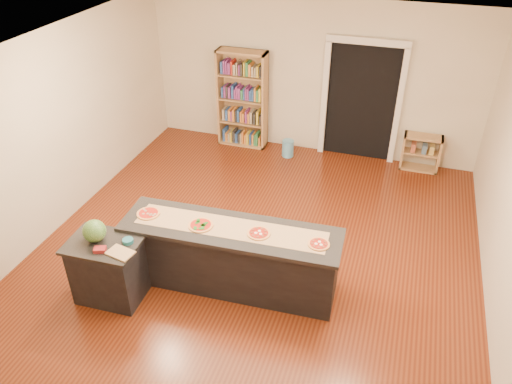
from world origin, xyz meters
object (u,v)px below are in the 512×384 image
(side_counter, at_px, (109,269))
(watermelon, at_px, (94,231))
(bookshelf, at_px, (242,99))
(kitchen_island, at_px, (231,257))
(waste_bin, at_px, (288,148))
(low_shelf, at_px, (421,153))

(side_counter, relative_size, watermelon, 3.14)
(bookshelf, bearing_deg, kitchen_island, -72.93)
(bookshelf, xyz_separation_m, waste_bin, (0.96, -0.22, -0.76))
(bookshelf, bearing_deg, watermelon, -93.65)
(waste_bin, relative_size, watermelon, 1.16)
(watermelon, bearing_deg, kitchen_island, 23.97)
(kitchen_island, relative_size, side_counter, 3.17)
(kitchen_island, height_order, low_shelf, kitchen_island)
(side_counter, distance_m, waste_bin, 4.38)
(kitchen_island, xyz_separation_m, bookshelf, (-1.16, 3.79, 0.47))
(kitchen_island, distance_m, watermelon, 1.67)
(kitchen_island, xyz_separation_m, side_counter, (-1.35, -0.66, -0.02))
(side_counter, xyz_separation_m, watermelon, (-0.10, 0.01, 0.55))
(low_shelf, height_order, waste_bin, low_shelf)
(low_shelf, xyz_separation_m, waste_bin, (-2.35, -0.25, -0.17))
(side_counter, height_order, waste_bin, side_counter)
(bookshelf, relative_size, waste_bin, 5.81)
(kitchen_island, relative_size, low_shelf, 4.12)
(bookshelf, relative_size, low_shelf, 2.80)
(side_counter, bearing_deg, watermelon, 169.01)
(bookshelf, distance_m, watermelon, 4.44)
(kitchen_island, xyz_separation_m, low_shelf, (2.15, 3.81, -0.12))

